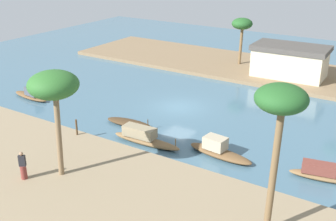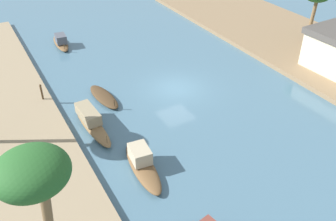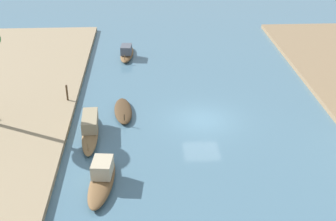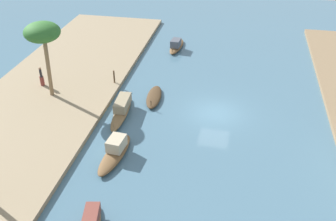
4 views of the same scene
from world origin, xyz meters
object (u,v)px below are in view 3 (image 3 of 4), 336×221
at_px(sampan_with_red_awning, 127,53).
at_px(mooring_post, 67,93).
at_px(sampan_near_left_bank, 90,128).
at_px(sampan_with_tall_canopy, 123,111).
at_px(sampan_downstream_large, 102,177).

bearing_deg(sampan_with_red_awning, mooring_post, -18.17).
xyz_separation_m(sampan_near_left_bank, sampan_with_red_awning, (-14.04, 1.95, -0.08)).
bearing_deg(sampan_with_tall_canopy, mooring_post, -116.64).
bearing_deg(sampan_downstream_large, sampan_with_red_awning, -176.61).
bearing_deg(sampan_downstream_large, sampan_with_tall_canopy, 179.93).
distance_m(sampan_with_red_awning, mooring_post, 10.38).
distance_m(sampan_with_red_awning, sampan_with_tall_canopy, 11.17).
distance_m(sampan_with_tall_canopy, mooring_post, 4.39).
bearing_deg(sampan_with_tall_canopy, sampan_near_left_bank, -39.69).
relative_size(sampan_downstream_large, mooring_post, 4.09).
distance_m(sampan_downstream_large, mooring_post, 10.31).
xyz_separation_m(sampan_near_left_bank, sampan_with_tall_canopy, (-2.87, 1.98, -0.27)).
distance_m(sampan_downstream_large, sampan_with_red_awning, 19.38).
bearing_deg(sampan_with_red_awning, sampan_near_left_bank, -3.45).
height_order(sampan_near_left_bank, sampan_with_tall_canopy, sampan_near_left_bank).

